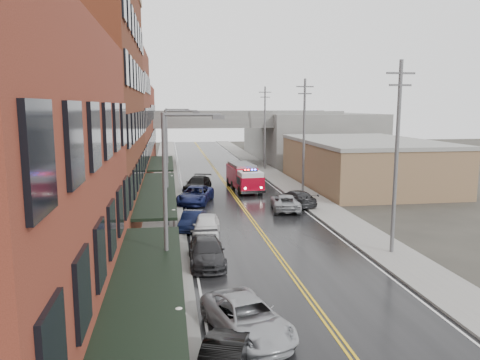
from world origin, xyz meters
TOP-DOWN VIEW (x-y plane):
  - road at (0.00, 30.00)m, footprint 11.00×160.00m
  - sidewalk_left at (-7.30, 30.00)m, footprint 3.00×160.00m
  - sidewalk_right at (7.30, 30.00)m, footprint 3.00×160.00m
  - curb_left at (-5.65, 30.00)m, footprint 0.30×160.00m
  - curb_right at (5.65, 30.00)m, footprint 0.30×160.00m
  - brick_building_b at (-13.30, 23.00)m, footprint 9.00×20.00m
  - brick_building_c at (-13.30, 40.50)m, footprint 9.00×15.00m
  - brick_building_far at (-13.30, 58.00)m, footprint 9.00×20.00m
  - tan_building at (16.00, 40.00)m, footprint 14.00×22.00m
  - right_far_block at (18.00, 70.00)m, footprint 18.00×30.00m
  - awning_0 at (-7.49, 4.00)m, footprint 2.60×16.00m
  - awning_1 at (-7.49, 23.00)m, footprint 2.60×18.00m
  - awning_2 at (-7.49, 40.50)m, footprint 2.60×13.00m
  - globe_lamp_0 at (-6.40, 2.00)m, footprint 0.44×0.44m
  - globe_lamp_1 at (-6.40, 16.00)m, footprint 0.44×0.44m
  - globe_lamp_2 at (-6.40, 30.00)m, footprint 0.44×0.44m
  - street_lamp_0 at (-6.55, 8.00)m, footprint 2.64×0.22m
  - street_lamp_1 at (-6.55, 24.00)m, footprint 2.64×0.22m
  - street_lamp_2 at (-6.55, 40.00)m, footprint 2.64×0.22m
  - utility_pole_0 at (7.20, 15.00)m, footprint 1.80×0.24m
  - utility_pole_1 at (7.20, 35.00)m, footprint 1.80×0.24m
  - utility_pole_2 at (7.20, 55.00)m, footprint 1.80×0.24m
  - overpass at (0.00, 62.00)m, footprint 40.00×10.00m
  - fire_truck at (1.54, 38.55)m, footprint 3.65×8.04m
  - parked_car_left_2 at (-3.60, 5.91)m, footprint 3.82×5.80m
  - parked_car_left_3 at (-4.53, 14.90)m, footprint 2.15×5.13m
  - parked_car_left_4 at (-4.07, 20.76)m, footprint 2.40×4.84m
  - parked_car_left_5 at (-5.00, 22.91)m, footprint 2.34×4.35m
  - parked_car_left_6 at (-4.19, 32.45)m, footprint 4.23×6.39m
  - parked_car_left_7 at (-3.60, 38.75)m, footprint 3.84×6.04m
  - parked_car_right_0 at (3.60, 28.20)m, footprint 3.16×5.53m
  - parked_car_right_1 at (5.00, 29.80)m, footprint 3.36×5.53m
  - parked_car_right_2 at (3.80, 43.05)m, footprint 2.82×5.07m
  - parked_car_right_3 at (4.16, 51.92)m, footprint 2.46×4.42m

SIDE VIEW (x-z plane):
  - road at x=0.00m, z-range 0.00..0.02m
  - sidewalk_left at x=-7.30m, z-range 0.00..0.15m
  - sidewalk_right at x=7.30m, z-range 0.00..0.15m
  - curb_left at x=-5.65m, z-range 0.00..0.15m
  - curb_right at x=5.65m, z-range 0.00..0.15m
  - parked_car_left_5 at x=-5.00m, z-range 0.00..1.36m
  - parked_car_right_3 at x=4.16m, z-range 0.00..1.38m
  - parked_car_right_0 at x=3.60m, z-range 0.00..1.45m
  - parked_car_left_3 at x=-4.53m, z-range 0.00..1.48m
  - parked_car_left_2 at x=-3.60m, z-range 0.00..1.48m
  - parked_car_right_1 at x=5.00m, z-range 0.00..1.50m
  - parked_car_left_4 at x=-4.07m, z-range 0.00..1.59m
  - parked_car_left_7 at x=-3.60m, z-range 0.00..1.63m
  - parked_car_right_2 at x=3.80m, z-range 0.00..1.63m
  - parked_car_left_6 at x=-4.19m, z-range 0.00..1.63m
  - fire_truck at x=1.54m, z-range 0.12..2.99m
  - globe_lamp_0 at x=-6.40m, z-range 0.75..3.87m
  - globe_lamp_1 at x=-6.40m, z-range 0.75..3.87m
  - globe_lamp_2 at x=-6.40m, z-range 0.75..3.87m
  - tan_building at x=16.00m, z-range 0.00..5.00m
  - awning_2 at x=-7.49m, z-range 1.44..4.53m
  - awning_0 at x=-7.49m, z-range 1.44..4.53m
  - awning_1 at x=-7.49m, z-range 1.44..4.53m
  - right_far_block at x=18.00m, z-range 0.00..8.00m
  - street_lamp_0 at x=-6.55m, z-range 0.69..9.69m
  - street_lamp_1 at x=-6.55m, z-range 0.69..9.69m
  - street_lamp_2 at x=-6.55m, z-range 0.69..9.69m
  - overpass at x=0.00m, z-range 2.24..9.74m
  - brick_building_far at x=-13.30m, z-range 0.00..12.00m
  - utility_pole_0 at x=7.20m, z-range 0.31..12.31m
  - utility_pole_1 at x=7.20m, z-range 0.31..12.31m
  - utility_pole_2 at x=7.20m, z-range 0.31..12.31m
  - brick_building_c at x=-13.30m, z-range 0.00..15.00m
  - brick_building_b at x=-13.30m, z-range 0.00..18.00m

